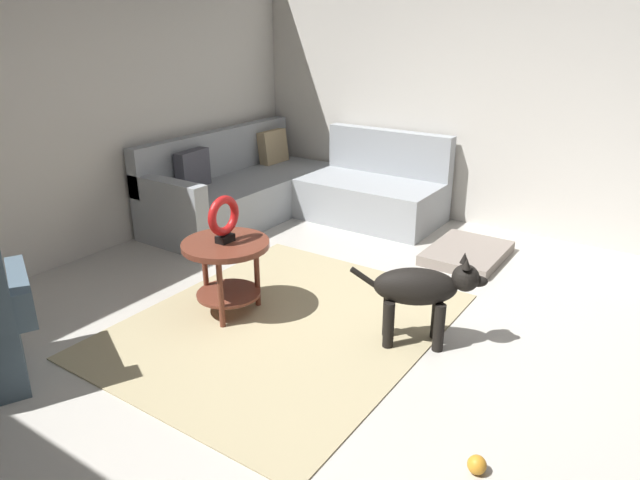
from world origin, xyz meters
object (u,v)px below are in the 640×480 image
side_table (226,258)px  torus_sculpture (224,218)px  sectional_couch (289,191)px  dog_toy_ball (477,465)px  dog (422,291)px  dog_bed_mat (467,253)px

side_table → torus_sculpture: (-0.00, 0.00, 0.29)m
sectional_couch → dog_toy_ball: sectional_couch is taller
side_table → dog: dog is taller
torus_sculpture → side_table: bearing=0.0°
dog_bed_mat → sectional_couch: bearing=89.8°
side_table → dog: (0.37, -1.29, -0.04)m
dog_bed_mat → dog: bearing=-170.9°
sectional_couch → dog: bearing=-125.0°
sectional_couch → dog_bed_mat: size_ratio=2.81×
side_table → dog_bed_mat: (1.90, -1.05, -0.37)m
sectional_couch → dog: sectional_couch is taller
dog_bed_mat → torus_sculpture: bearing=151.0°
torus_sculpture → dog: size_ratio=0.42×
sectional_couch → dog: size_ratio=2.93×
side_table → torus_sculpture: torus_sculpture is taller
sectional_couch → dog: 2.67m
sectional_couch → side_table: sectional_couch is taller
sectional_couch → dog_toy_ball: bearing=-130.0°
dog → dog_bed_mat: bearing=160.5°
sectional_couch → dog_toy_ball: 3.77m
side_table → dog_toy_ball: side_table is taller
sectional_couch → side_table: (-1.90, -0.89, 0.13)m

